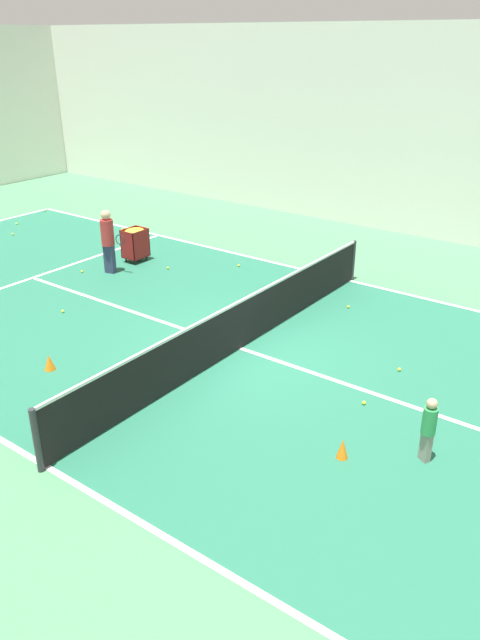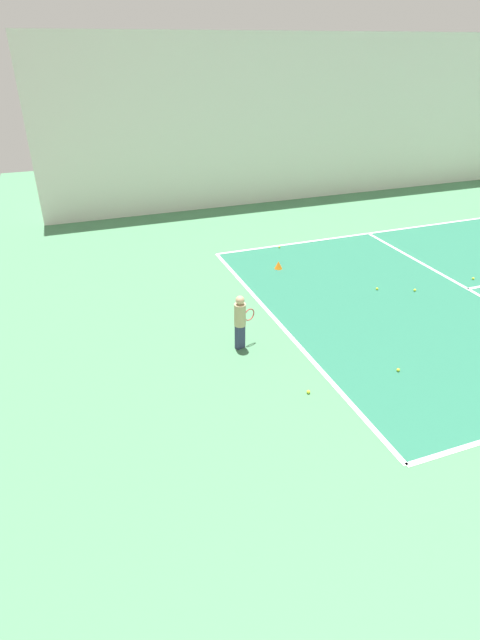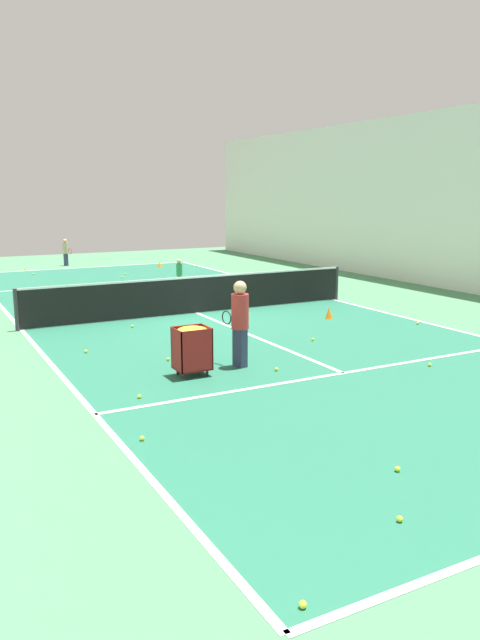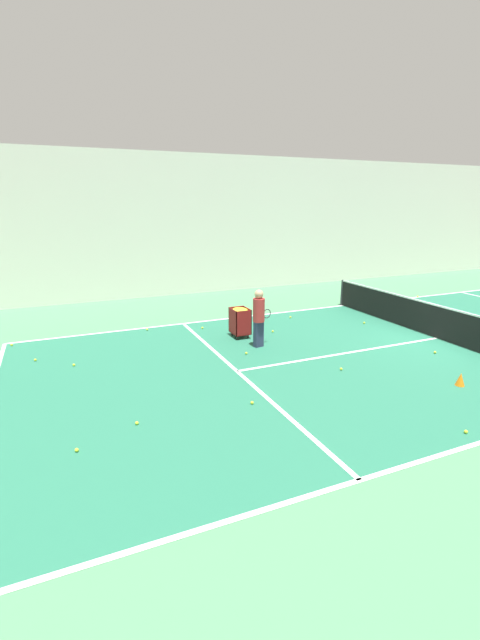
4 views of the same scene
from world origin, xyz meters
name	(u,v)px [view 3 (image 3 of 4)]	position (x,y,z in m)	size (l,w,h in m)	color
ground_plane	(197,313)	(0.00, 0.00, 0.00)	(38.44, 38.44, 0.00)	#477F56
court_playing_area	(197,313)	(0.00, 0.00, 0.00)	(9.57, 24.73, 0.00)	#23664C
line_baseline_near	(86,268)	(0.00, -12.36, 0.01)	(9.57, 0.10, 0.00)	white
line_sideline_left	(334,300)	(-4.79, 0.00, 0.01)	(0.10, 24.73, 0.00)	white
line_sideline_right	(22,330)	(4.79, 0.00, 0.01)	(0.10, 24.73, 0.00)	white
line_service_near	(124,283)	(0.00, -6.80, 0.01)	(9.57, 0.10, 0.00)	white
line_service_far	(343,373)	(0.00, 6.80, 0.01)	(9.57, 0.10, 0.00)	white
line_centre_service	(197,313)	(0.00, 0.00, 0.01)	(0.10, 13.60, 0.00)	white
hall_enclosure_left	(452,200)	(-9.72, 0.00, 3.10)	(0.15, 34.74, 6.21)	silver
tennis_net	(197,294)	(0.00, 0.00, 0.55)	(9.87, 0.10, 1.06)	#2D2D33
player_near_baseline	(66,250)	(0.61, -13.59, 0.72)	(0.37, 0.57, 1.25)	#2D3351
coach_at_net	(240,318)	(1.52, 5.46, 0.98)	(0.41, 0.68, 1.71)	#2D3351
child_midcourt	(179,272)	(-1.30, -4.41, 0.61)	(0.29, 0.29, 1.07)	gray
ball_cart	(192,341)	(2.60, 5.58, 0.67)	(0.64, 0.52, 0.95)	maroon
training_cone_0	(160,264)	(-3.06, -11.02, 0.12)	(0.23, 0.23, 0.23)	orange
training_cone_1	(209,287)	(-1.98, -3.39, 0.17)	(0.18, 0.18, 0.33)	orange
training_cone_2	(329,313)	(-2.87, 2.38, 0.16)	(0.21, 0.21, 0.31)	orange
tennis_ball_0	(33,274)	(2.58, -10.92, 0.04)	(0.07, 0.07, 0.07)	yellow
tennis_ball_1	(430,365)	(-1.80, 7.22, 0.04)	(0.07, 0.07, 0.07)	yellow
tennis_ball_2	(122,277)	(-0.39, -8.24, 0.04)	(0.07, 0.07, 0.07)	yellow
tennis_ball_3	(197,266)	(-4.60, -10.29, 0.04)	(0.07, 0.07, 0.07)	yellow
tennis_ball_4	(303,604)	(4.49, 12.16, 0.04)	(0.07, 0.07, 0.07)	yellow
tennis_ball_5	(125,274)	(-0.81, -9.13, 0.04)	(0.07, 0.07, 0.07)	yellow
tennis_ball_7	(25,269)	(2.60, -12.96, 0.04)	(0.07, 0.07, 0.07)	yellow
tennis_ball_8	(129,299)	(1.05, -2.99, 0.04)	(0.07, 0.07, 0.07)	yellow
tennis_ball_9	(140,283)	(-0.44, -6.22, 0.04)	(0.07, 0.07, 0.07)	yellow
tennis_ball_10	(168,359)	(2.62, 4.40, 0.04)	(0.07, 0.07, 0.07)	yellow
tennis_ball_11	(79,317)	(3.16, -0.81, 0.04)	(0.07, 0.07, 0.07)	yellow
tennis_ball_12	(172,296)	(-0.43, -2.99, 0.04)	(0.07, 0.07, 0.07)	yellow
tennis_ball_14	(86,351)	(3.94, 2.97, 0.04)	(0.07, 0.07, 0.07)	yellow
tennis_ball_15	(313,339)	(-0.99, 4.34, 0.04)	(0.07, 0.07, 0.07)	yellow
tennis_ball_16	(132,326)	(2.24, 0.98, 0.04)	(0.07, 0.07, 0.07)	yellow
tennis_ball_17	(400,519)	(2.83, 11.48, 0.04)	(0.07, 0.07, 0.07)	yellow
tennis_ball_18	(248,316)	(-1.02, 1.16, 0.04)	(0.07, 0.07, 0.07)	yellow
tennis_ball_19	(142,438)	(4.48, 8.14, 0.04)	(0.07, 0.07, 0.07)	yellow
tennis_ball_21	(276,369)	(1.04, 6.07, 0.04)	(0.07, 0.07, 0.07)	yellow
tennis_ball_22	(418,323)	(-4.45, 4.11, 0.04)	(0.07, 0.07, 0.07)	yellow
tennis_ball_23	(139,396)	(3.92, 6.39, 0.04)	(0.07, 0.07, 0.07)	yellow
tennis_ball_24	(398,469)	(2.02, 10.55, 0.04)	(0.07, 0.07, 0.07)	yellow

